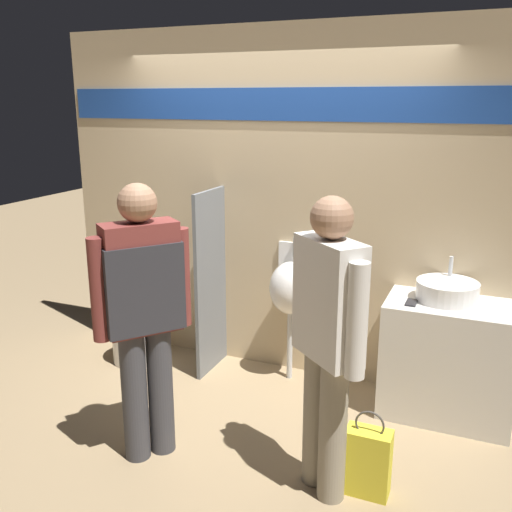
# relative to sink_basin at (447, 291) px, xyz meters

# --- Properties ---
(ground_plane) EXTENTS (16.00, 16.00, 0.00)m
(ground_plane) POSITION_rel_sink_basin_xyz_m (-1.33, -0.36, -0.90)
(ground_plane) COLOR #997F5B
(display_wall) EXTENTS (3.74, 0.07, 2.70)m
(display_wall) POSITION_rel_sink_basin_xyz_m (-1.33, 0.24, 0.47)
(display_wall) COLOR tan
(display_wall) RESTS_ON ground_plane
(sink_counter) EXTENTS (0.87, 0.52, 0.83)m
(sink_counter) POSITION_rel_sink_basin_xyz_m (0.05, -0.05, -0.48)
(sink_counter) COLOR silver
(sink_counter) RESTS_ON ground_plane
(sink_basin) EXTENTS (0.42, 0.42, 0.27)m
(sink_basin) POSITION_rel_sink_basin_xyz_m (0.00, 0.00, 0.00)
(sink_basin) COLOR white
(sink_basin) RESTS_ON sink_counter
(cell_phone) EXTENTS (0.07, 0.14, 0.01)m
(cell_phone) POSITION_rel_sink_basin_xyz_m (-0.21, -0.16, -0.06)
(cell_phone) COLOR #232328
(cell_phone) RESTS_ON sink_counter
(divider_near_counter) EXTENTS (0.03, 0.49, 1.48)m
(divider_near_counter) POSITION_rel_sink_basin_xyz_m (-1.79, -0.04, -0.15)
(divider_near_counter) COLOR slate
(divider_near_counter) RESTS_ON ground_plane
(urinal_near_counter) EXTENTS (0.33, 0.33, 1.13)m
(urinal_near_counter) POSITION_rel_sink_basin_xyz_m (-1.14, 0.05, -0.14)
(urinal_near_counter) COLOR silver
(urinal_near_counter) RESTS_ON ground_plane
(toilet) EXTENTS (0.41, 0.57, 0.92)m
(toilet) POSITION_rel_sink_basin_xyz_m (-2.45, -0.10, -0.59)
(toilet) COLOR white
(toilet) RESTS_ON ground_plane
(person_in_vest) EXTENTS (0.45, 0.49, 1.71)m
(person_in_vest) POSITION_rel_sink_basin_xyz_m (-1.61, -1.25, 0.10)
(person_in_vest) COLOR #3D3D42
(person_in_vest) RESTS_ON ground_plane
(person_with_lanyard) EXTENTS (0.48, 0.42, 1.69)m
(person_with_lanyard) POSITION_rel_sink_basin_xyz_m (-0.51, -1.16, 0.04)
(person_with_lanyard) COLOR gray
(person_with_lanyard) RESTS_ON ground_plane
(shopping_bag) EXTENTS (0.25, 0.14, 0.52)m
(shopping_bag) POSITION_rel_sink_basin_xyz_m (-0.27, -1.10, -0.69)
(shopping_bag) COLOR yellow
(shopping_bag) RESTS_ON ground_plane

